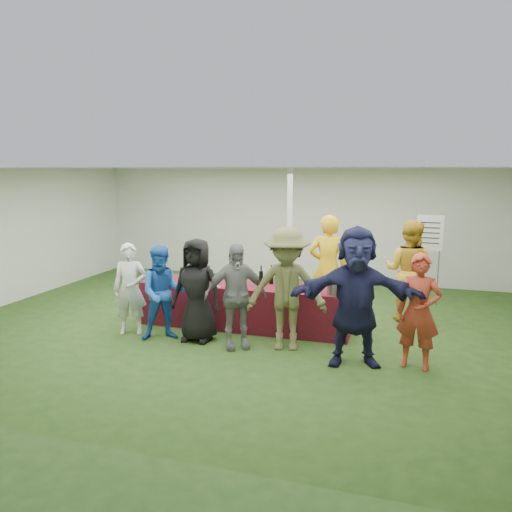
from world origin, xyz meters
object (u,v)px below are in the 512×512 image
(dump_bucket, at_px, (336,289))
(customer_4, at_px, (287,289))
(serving_table, at_px, (245,306))
(wine_list_sign, at_px, (429,240))
(customer_0, at_px, (130,289))
(customer_2, at_px, (197,290))
(staff_back, at_px, (409,271))
(customer_3, at_px, (235,296))
(customer_1, at_px, (163,293))
(staff_pourer, at_px, (328,268))
(customer_5, at_px, (356,296))
(customer_6, at_px, (419,311))

(dump_bucket, bearing_deg, customer_4, -137.01)
(customer_4, bearing_deg, serving_table, 127.74)
(wine_list_sign, height_order, customer_0, wine_list_sign)
(customer_0, height_order, customer_2, customer_2)
(staff_back, xyz_separation_m, customer_3, (-2.48, -2.21, -0.10))
(dump_bucket, xyz_separation_m, customer_0, (-3.26, -0.64, -0.09))
(wine_list_sign, xyz_separation_m, customer_3, (-2.83, -3.42, -0.51))
(wine_list_sign, bearing_deg, serving_table, -141.02)
(customer_2, bearing_deg, dump_bucket, 17.74)
(serving_table, distance_m, wine_list_sign, 3.99)
(serving_table, distance_m, customer_0, 1.93)
(wine_list_sign, relative_size, customer_0, 1.20)
(customer_1, distance_m, customer_3, 1.22)
(staff_pourer, height_order, customer_3, staff_pourer)
(dump_bucket, bearing_deg, staff_pourer, 105.72)
(serving_table, relative_size, customer_2, 2.21)
(wine_list_sign, relative_size, customer_2, 1.10)
(staff_pourer, bearing_deg, customer_5, 105.87)
(customer_1, height_order, customer_2, customer_2)
(wine_list_sign, relative_size, customer_4, 0.98)
(dump_bucket, bearing_deg, wine_list_sign, 61.50)
(wine_list_sign, xyz_separation_m, staff_pourer, (-1.74, -1.62, -0.36))
(staff_back, height_order, customer_3, staff_back)
(customer_2, xyz_separation_m, customer_3, (0.69, -0.13, -0.01))
(customer_2, bearing_deg, customer_0, -178.64)
(customer_4, bearing_deg, staff_back, 39.05)
(staff_pourer, xyz_separation_m, customer_5, (0.69, -1.93, 0.02))
(staff_pourer, distance_m, customer_2, 2.45)
(customer_0, xyz_separation_m, customer_4, (2.62, 0.05, 0.17))
(customer_1, relative_size, customer_5, 0.78)
(serving_table, bearing_deg, customer_6, -19.54)
(serving_table, height_order, customer_3, customer_3)
(customer_6, bearing_deg, staff_pourer, 139.81)
(staff_back, height_order, customer_0, staff_back)
(customer_1, relative_size, customer_4, 0.82)
(customer_4, bearing_deg, customer_3, -178.55)
(wine_list_sign, bearing_deg, staff_pourer, -136.88)
(staff_back, xyz_separation_m, customer_5, (-0.68, -2.35, 0.07))
(serving_table, bearing_deg, customer_3, -79.60)
(customer_2, bearing_deg, customer_4, 2.14)
(dump_bucket, xyz_separation_m, staff_pourer, (-0.29, 1.03, 0.11))
(customer_1, distance_m, customer_5, 3.03)
(dump_bucket, bearing_deg, serving_table, 172.03)
(staff_pourer, xyz_separation_m, customer_4, (-0.35, -1.63, -0.03))
(staff_back, distance_m, customer_5, 2.45)
(staff_back, distance_m, customer_1, 4.30)
(customer_0, distance_m, customer_1, 0.65)
(customer_2, relative_size, customer_3, 1.01)
(customer_2, relative_size, customer_6, 1.03)
(dump_bucket, bearing_deg, customer_5, -65.88)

